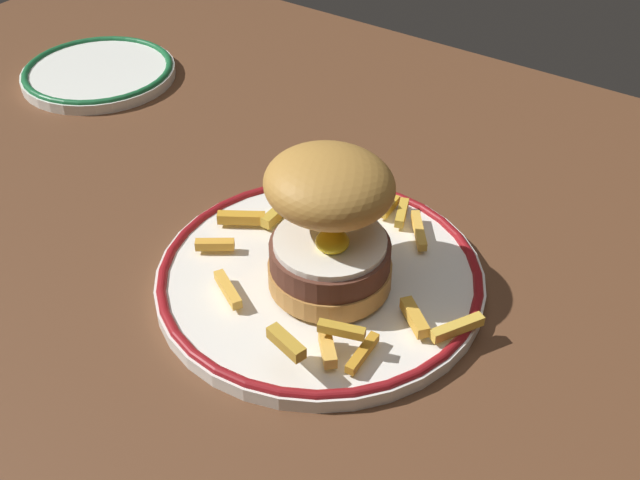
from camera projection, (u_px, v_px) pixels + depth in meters
The scene contains 5 objects.
ground_plane at pixel (333, 337), 61.35cm from camera, with size 149.10×99.21×4.00cm, color brown.
dinner_plate at pixel (320, 276), 62.82cm from camera, with size 26.69×26.69×1.60cm.
burger at pixel (330, 219), 58.47cm from camera, with size 13.75×13.87×10.98cm.
fries_pile at pixel (333, 263), 61.80cm from camera, with size 24.85×22.47×2.82cm.
side_plate at pixel (99, 72), 91.29cm from camera, with size 17.90×17.90×1.60cm.
Camera 1 is at (23.64, -35.95, 42.42)cm, focal length 43.36 mm.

